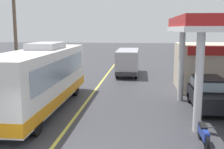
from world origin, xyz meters
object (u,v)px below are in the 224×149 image
object	(u,v)px
motorcycle_parked_forecourt	(203,134)
car_at_pump	(208,92)
coach_bus_main	(41,79)
minibus_opposing_lane	(128,60)

from	to	relation	value
motorcycle_parked_forecourt	car_at_pump	bearing A→B (deg)	75.58
coach_bus_main	car_at_pump	bearing A→B (deg)	5.16
car_at_pump	motorcycle_parked_forecourt	size ratio (longest dim) A/B	2.33
minibus_opposing_lane	motorcycle_parked_forecourt	distance (m)	16.88
minibus_opposing_lane	motorcycle_parked_forecourt	xyz separation A→B (m)	(3.77, -16.42, -1.03)
coach_bus_main	minibus_opposing_lane	distance (m)	13.00
minibus_opposing_lane	motorcycle_parked_forecourt	size ratio (longest dim) A/B	3.41
coach_bus_main	minibus_opposing_lane	bearing A→B (deg)	71.03
car_at_pump	motorcycle_parked_forecourt	bearing A→B (deg)	-104.42
motorcycle_parked_forecourt	coach_bus_main	bearing A→B (deg)	152.69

